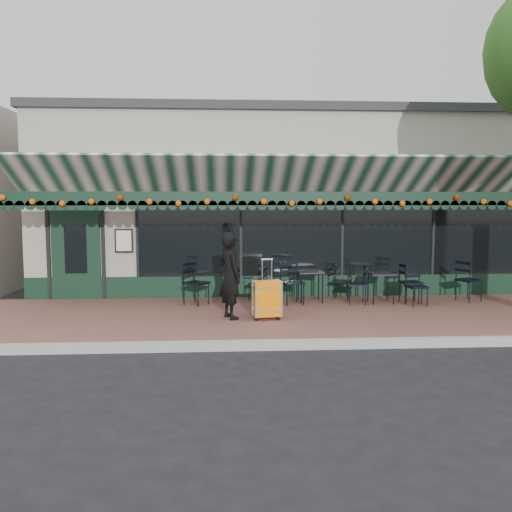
{
  "coord_description": "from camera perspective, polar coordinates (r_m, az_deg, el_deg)",
  "views": [
    {
      "loc": [
        -1.43,
        -8.66,
        2.4
      ],
      "look_at": [
        -0.79,
        1.6,
        1.36
      ],
      "focal_mm": 38.0,
      "sensor_mm": 36.0,
      "label": 1
    }
  ],
  "objects": [
    {
      "name": "suitcase",
      "position": [
        10.37,
        1.16,
        -4.58
      ],
      "size": [
        0.55,
        0.36,
        1.16
      ],
      "rotation": [
        0.0,
        0.0,
        0.17
      ],
      "color": "orange",
      "rests_on": "sidewalk"
    },
    {
      "name": "chair_a_left",
      "position": [
        12.14,
        10.54,
        -2.98
      ],
      "size": [
        0.47,
        0.47,
        0.85
      ],
      "primitive_type": null,
      "rotation": [
        0.0,
        0.0,
        -1.67
      ],
      "color": "black",
      "rests_on": "sidewalk"
    },
    {
      "name": "chair_a_extra",
      "position": [
        13.17,
        21.52,
        -2.42
      ],
      "size": [
        0.62,
        0.62,
        0.93
      ],
      "primitive_type": null,
      "rotation": [
        0.0,
        0.0,
        1.99
      ],
      "color": "black",
      "rests_on": "sidewalk"
    },
    {
      "name": "ground",
      "position": [
        9.1,
        5.7,
        -9.56
      ],
      "size": [
        80.0,
        80.0,
        0.0
      ],
      "primitive_type": "plane",
      "color": "black",
      "rests_on": "ground"
    },
    {
      "name": "woman",
      "position": [
        10.4,
        -2.71,
        -2.07
      ],
      "size": [
        0.61,
        0.72,
        1.67
      ],
      "primitive_type": "imported",
      "rotation": [
        0.0,
        0.0,
        1.99
      ],
      "color": "black",
      "rests_on": "sidewalk"
    },
    {
      "name": "cafe_table_a",
      "position": [
        12.33,
        13.03,
        -2.06
      ],
      "size": [
        0.54,
        0.54,
        0.67
      ],
      "color": "black",
      "rests_on": "sidewalk"
    },
    {
      "name": "chair_b_left",
      "position": [
        12.35,
        0.15,
        -2.93
      ],
      "size": [
        0.48,
        0.48,
        0.76
      ],
      "primitive_type": null,
      "rotation": [
        0.0,
        0.0,
        -1.89
      ],
      "color": "black",
      "rests_on": "sidewalk"
    },
    {
      "name": "sidewalk",
      "position": [
        11.0,
        4.02,
        -6.45
      ],
      "size": [
        18.0,
        4.0,
        0.15
      ],
      "primitive_type": "cube",
      "color": "brown",
      "rests_on": "ground"
    },
    {
      "name": "chair_a_front",
      "position": [
        12.21,
        16.53,
        -3.16
      ],
      "size": [
        0.47,
        0.47,
        0.81
      ],
      "primitive_type": null,
      "rotation": [
        0.0,
        0.0,
        0.18
      ],
      "color": "black",
      "rests_on": "sidewalk"
    },
    {
      "name": "cafe_table_b",
      "position": [
        12.23,
        5.74,
        -1.91
      ],
      "size": [
        0.56,
        0.56,
        0.69
      ],
      "color": "black",
      "rests_on": "sidewalk"
    },
    {
      "name": "restaurant_building",
      "position": [
        16.56,
        1.41,
        5.32
      ],
      "size": [
        12.0,
        9.6,
        4.5
      ],
      "color": "#A2998D",
      "rests_on": "ground"
    },
    {
      "name": "chair_a_right",
      "position": [
        12.55,
        15.99,
        -2.74
      ],
      "size": [
        0.47,
        0.47,
        0.88
      ],
      "primitive_type": null,
      "rotation": [
        0.0,
        0.0,
        1.65
      ],
      "color": "black",
      "rests_on": "sidewalk"
    },
    {
      "name": "chair_b_right",
      "position": [
        12.72,
        9.05,
        -2.7
      ],
      "size": [
        0.5,
        0.5,
        0.79
      ],
      "primitive_type": null,
      "rotation": [
        0.0,
        0.0,
        1.23
      ],
      "color": "black",
      "rests_on": "sidewalk"
    },
    {
      "name": "chair_b_front",
      "position": [
        11.88,
        3.83,
        -2.86
      ],
      "size": [
        0.57,
        0.57,
        0.94
      ],
      "primitive_type": null,
      "rotation": [
        0.0,
        0.0,
        0.25
      ],
      "color": "black",
      "rests_on": "sidewalk"
    },
    {
      "name": "chair_solo",
      "position": [
        11.89,
        -6.3,
        -2.89
      ],
      "size": [
        0.65,
        0.65,
        0.93
      ],
      "primitive_type": null,
      "rotation": [
        0.0,
        0.0,
        0.96
      ],
      "color": "black",
      "rests_on": "sidewalk"
    },
    {
      "name": "curb",
      "position": [
        9.0,
        5.79,
        -9.24
      ],
      "size": [
        18.0,
        0.16,
        0.15
      ],
      "primitive_type": "cube",
      "color": "#9E9E99",
      "rests_on": "ground"
    }
  ]
}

